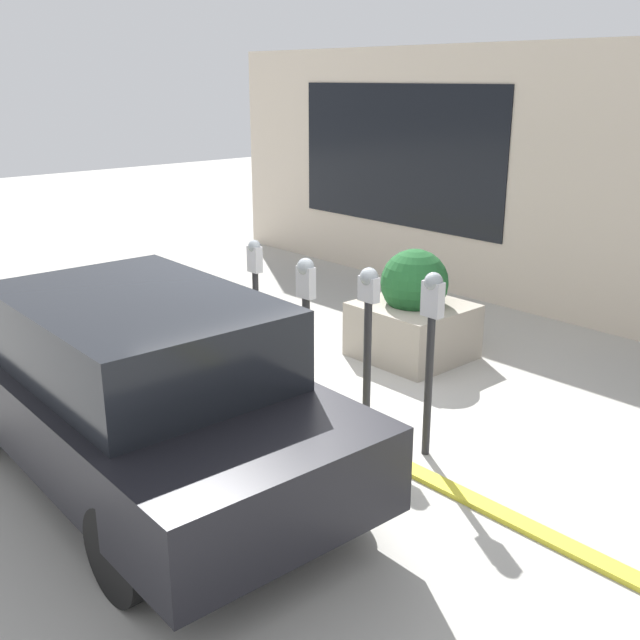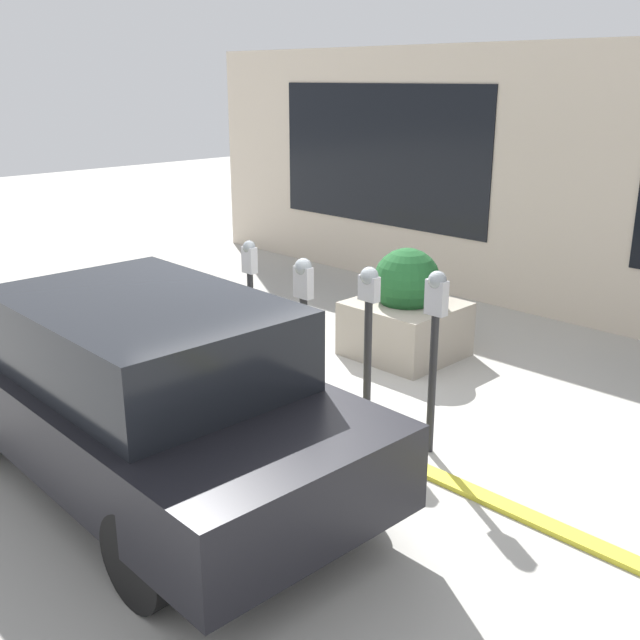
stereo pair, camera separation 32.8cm
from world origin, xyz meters
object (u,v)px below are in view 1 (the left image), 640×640
object	(u,v)px
parking_meter_nearest	(431,331)
parking_meter_second	(368,316)
parking_meter_fourth	(255,285)
parking_meter_middle	(306,303)
planter_box	(413,314)
parked_car_front	(134,384)

from	to	relation	value
parking_meter_nearest	parking_meter_second	size ratio (longest dim) A/B	1.09
parking_meter_second	parking_meter_fourth	world-z (taller)	parking_meter_fourth
parking_meter_middle	planter_box	size ratio (longest dim) A/B	1.13
parking_meter_nearest	parking_meter_second	bearing A→B (deg)	-6.81
parking_meter_fourth	parked_car_front	xyz separation A→B (m)	(-1.07, 2.02, -0.22)
parking_meter_fourth	parking_meter_middle	bearing A→B (deg)	-178.27
parking_meter_nearest	planter_box	distance (m)	2.44
parking_meter_nearest	parking_meter_fourth	world-z (taller)	parking_meter_nearest
parking_meter_fourth	parking_meter_nearest	bearing A→B (deg)	179.27
planter_box	parking_meter_nearest	bearing A→B (deg)	134.26
parking_meter_second	parked_car_front	bearing A→B (deg)	75.79
parking_meter_nearest	parking_meter_fourth	size ratio (longest dim) A/B	1.08
parking_meter_nearest	parking_meter_fourth	xyz separation A→B (m)	(2.41, -0.03, -0.11)
planter_box	parked_car_front	xyz separation A→B (m)	(-0.31, 3.68, 0.27)
parking_meter_second	parking_meter_fourth	bearing A→B (deg)	2.38
parking_meter_nearest	parking_meter_fourth	distance (m)	2.41
parking_meter_middle	planter_box	world-z (taller)	parking_meter_middle
parking_meter_nearest	planter_box	xyz separation A→B (m)	(1.65, -1.70, -0.60)
parked_car_front	parking_meter_middle	bearing A→B (deg)	-80.52
parking_meter_second	parking_meter_middle	bearing A→B (deg)	3.01
parking_meter_middle	parking_meter_fourth	distance (m)	0.78
parking_meter_fourth	planter_box	bearing A→B (deg)	-114.42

